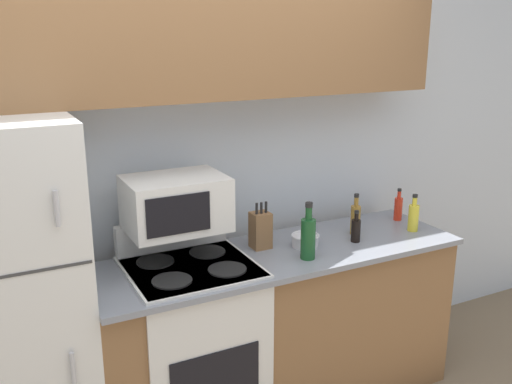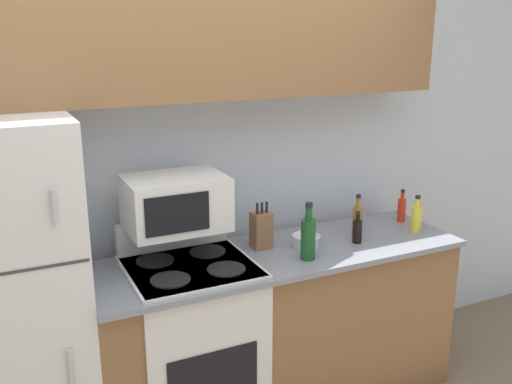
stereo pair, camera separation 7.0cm
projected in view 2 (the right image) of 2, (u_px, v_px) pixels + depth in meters
name	position (u px, v px, depth m)	size (l,w,h in m)	color
wall_back	(188.00, 177.00, 3.16)	(8.00, 0.05, 2.55)	silver
lower_cabinets	(278.00, 329.00, 3.16)	(2.02, 0.61, 0.93)	brown
refrigerator	(4.00, 310.00, 2.53)	(0.69, 0.71, 1.73)	silver
upper_cabinets	(196.00, 41.00, 2.79)	(2.71, 0.33, 0.57)	brown
stove	(193.00, 347.00, 2.93)	(0.62, 0.60, 1.11)	silver
microwave	(176.00, 203.00, 2.80)	(0.48, 0.36, 0.27)	silver
knife_block	(261.00, 230.00, 3.04)	(0.10, 0.09, 0.26)	brown
bowl	(306.00, 240.00, 3.07)	(0.15, 0.15, 0.07)	silver
bottle_wine_green	(308.00, 237.00, 2.89)	(0.08, 0.08, 0.30)	#194C23
bottle_soy_sauce	(357.00, 230.00, 3.12)	(0.05, 0.05, 0.18)	black
bottle_cooking_spray	(416.00, 218.00, 3.28)	(0.06, 0.06, 0.22)	gold
bottle_vinegar	(357.00, 219.00, 3.23)	(0.06, 0.06, 0.24)	olive
bottle_hot_sauce	(402.00, 209.00, 3.47)	(0.05, 0.05, 0.20)	red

